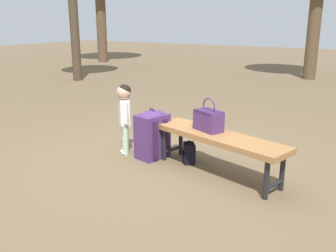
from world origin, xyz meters
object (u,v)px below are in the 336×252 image
object	(u,v)px
park_bench	(218,139)
handbag	(209,119)
backpack_large	(152,133)
child_standing	(124,108)
backpack_small	(189,152)

from	to	relation	value
park_bench	handbag	size ratio (longest dim) A/B	4.48
handbag	backpack_large	xyz separation A→B (m)	(0.73, 0.02, -0.27)
child_standing	backpack_small	bearing A→B (deg)	-171.29
park_bench	backpack_small	size ratio (longest dim) A/B	5.91
handbag	backpack_small	bearing A→B (deg)	-9.19
backpack_small	handbag	bearing A→B (deg)	170.81
child_standing	handbag	bearing A→B (deg)	-175.52
backpack_large	child_standing	bearing A→B (deg)	10.03
park_bench	handbag	xyz separation A→B (m)	(0.15, -0.07, 0.18)
backpack_small	child_standing	bearing A→B (deg)	8.71
child_standing	backpack_large	distance (m)	0.46
backpack_large	backpack_small	xyz separation A→B (m)	(-0.47, -0.06, -0.17)
park_bench	handbag	bearing A→B (deg)	-25.40
handbag	child_standing	distance (m)	1.10
park_bench	backpack_large	world-z (taller)	backpack_large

